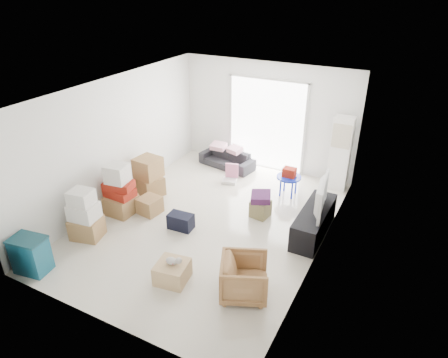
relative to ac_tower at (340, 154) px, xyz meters
name	(u,v)px	position (x,y,z in m)	size (l,w,h in m)	color
room_shell	(207,162)	(-1.95, -2.65, 0.48)	(4.98, 6.48, 3.18)	beige
sliding_door	(266,121)	(-1.95, 0.33, 0.37)	(2.10, 0.04, 2.33)	white
ac_tower	(340,154)	(0.00, 0.00, 0.00)	(0.45, 0.30, 1.75)	white
tv_console	(314,222)	(0.05, -2.07, -0.61)	(0.48, 1.59, 0.53)	black
television	(316,207)	(0.05, -2.07, -0.27)	(1.10, 0.64, 0.14)	black
sofa	(227,157)	(-2.81, -0.15, -0.59)	(1.47, 0.43, 0.57)	#242529
pillow_left	(218,142)	(-3.07, -0.12, -0.23)	(0.42, 0.33, 0.13)	#CE96A1
pillow_right	(235,145)	(-2.60, -0.12, -0.24)	(0.33, 0.27, 0.11)	#CE96A1
armchair	(245,276)	(-0.43, -4.20, -0.51)	(0.71, 0.67, 0.73)	#A67649
storage_bins	(31,255)	(-3.85, -5.33, -0.54)	(0.63, 0.48, 0.66)	#135068
box_stack_a	(85,217)	(-3.75, -4.18, -0.42)	(0.65, 0.58, 1.01)	olive
box_stack_b	(120,193)	(-3.75, -3.19, -0.39)	(0.64, 0.55, 1.12)	olive
box_stack_c	(149,177)	(-3.72, -2.24, -0.44)	(0.73, 0.68, 0.89)	olive
loose_box	(150,205)	(-3.22, -2.92, -0.70)	(0.42, 0.42, 0.35)	olive
duffel_bag	(181,221)	(-2.32, -3.11, -0.72)	(0.49, 0.29, 0.31)	black
ottoman	(260,209)	(-1.10, -1.97, -0.70)	(0.35, 0.35, 0.35)	olive
blanket	(261,198)	(-1.10, -1.97, -0.45)	(0.39, 0.39, 0.14)	#552256
kids_table	(289,176)	(-0.89, -0.85, -0.39)	(0.55, 0.55, 0.68)	#1529BF
toy_walker	(230,177)	(-2.35, -0.87, -0.75)	(0.40, 0.37, 0.45)	silver
wood_crate	(172,272)	(-1.62, -4.45, -0.71)	(0.50, 0.50, 0.34)	tan
plush_bunny	(173,261)	(-1.59, -4.44, -0.48)	(0.28, 0.16, 0.14)	#B2ADA8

